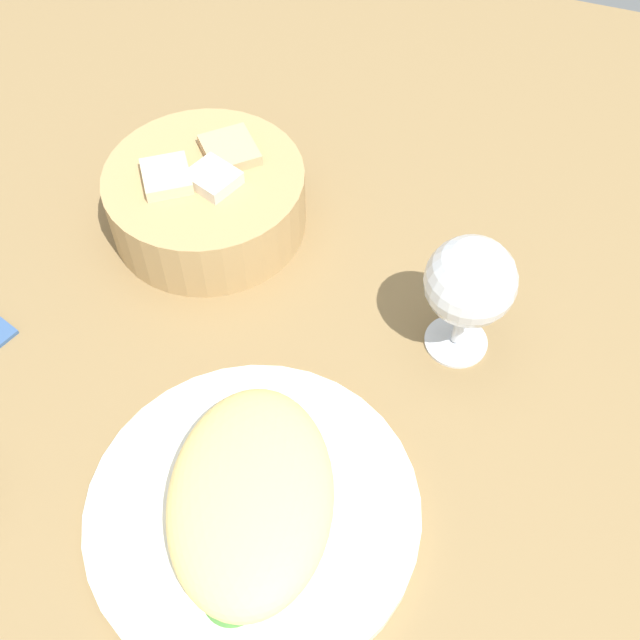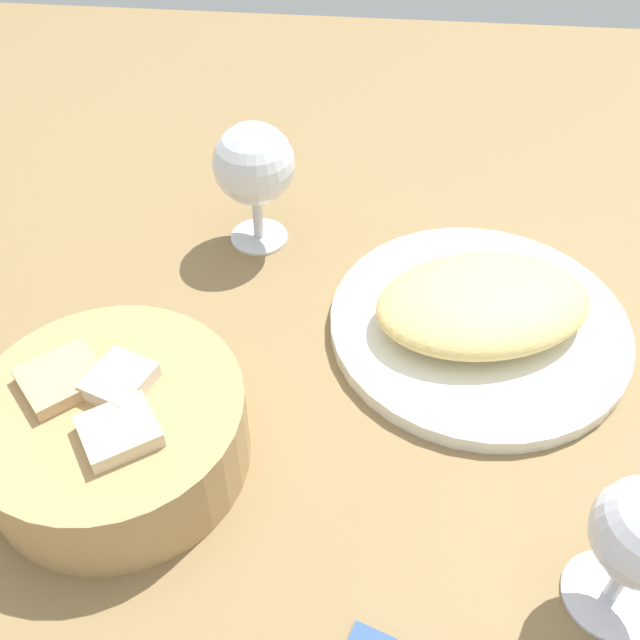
% 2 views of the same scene
% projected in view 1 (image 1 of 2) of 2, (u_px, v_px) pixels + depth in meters
% --- Properties ---
extents(ground_plane, '(1.40, 1.40, 0.02)m').
position_uv_depth(ground_plane, '(235.00, 402.00, 0.68)').
color(ground_plane, olive).
extents(plate, '(0.26, 0.26, 0.01)m').
position_uv_depth(plate, '(253.00, 511.00, 0.61)').
color(plate, white).
rests_on(plate, ground_plane).
extents(omelette, '(0.21, 0.17, 0.04)m').
position_uv_depth(omelette, '(251.00, 496.00, 0.58)').
color(omelette, '#EDCD79').
rests_on(omelette, plate).
extents(lettuce_garnish, '(0.04, 0.04, 0.01)m').
position_uv_depth(lettuce_garnish, '(231.00, 594.00, 0.56)').
color(lettuce_garnish, '#46853A').
rests_on(lettuce_garnish, plate).
extents(bread_basket, '(0.19, 0.19, 0.08)m').
position_uv_depth(bread_basket, '(207.00, 197.00, 0.77)').
color(bread_basket, tan).
rests_on(bread_basket, ground_plane).
extents(wine_glass_near, '(0.08, 0.08, 0.13)m').
position_uv_depth(wine_glass_near, '(470.00, 285.00, 0.64)').
color(wine_glass_near, silver).
rests_on(wine_glass_near, ground_plane).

